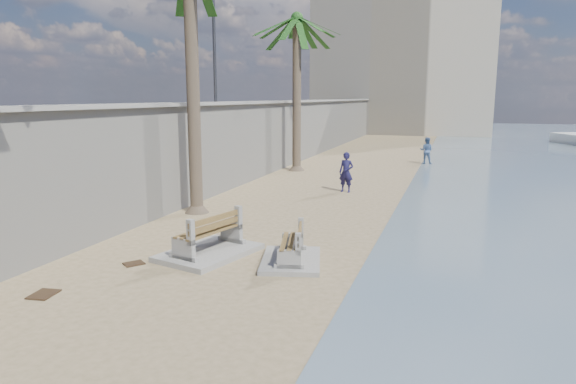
# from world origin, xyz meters

# --- Properties ---
(ground_plane) EXTENTS (140.00, 140.00, 0.00)m
(ground_plane) POSITION_xyz_m (0.00, 0.00, 0.00)
(ground_plane) COLOR #937D5A
(seawall) EXTENTS (0.45, 70.00, 3.50)m
(seawall) POSITION_xyz_m (-5.20, 20.00, 1.75)
(seawall) COLOR gray
(seawall) RESTS_ON ground_plane
(wall_cap) EXTENTS (0.80, 70.00, 0.12)m
(wall_cap) POSITION_xyz_m (-5.20, 20.00, 3.55)
(wall_cap) COLOR gray
(wall_cap) RESTS_ON seawall
(end_building) EXTENTS (18.00, 12.00, 14.00)m
(end_building) POSITION_xyz_m (-2.00, 52.00, 7.00)
(end_building) COLOR #B7AA93
(end_building) RESTS_ON ground_plane
(bench_near) EXTENTS (2.17, 2.72, 1.00)m
(bench_near) POSITION_xyz_m (-1.71, 4.52, 0.44)
(bench_near) COLOR gray
(bench_near) RESTS_ON ground_plane
(bench_far) EXTENTS (1.78, 2.23, 0.82)m
(bench_far) POSITION_xyz_m (0.36, 4.61, 0.36)
(bench_far) COLOR gray
(bench_far) RESTS_ON ground_plane
(palm_back) EXTENTS (5.00, 5.00, 8.56)m
(palm_back) POSITION_xyz_m (-4.04, 19.17, 7.54)
(palm_back) COLOR brown
(palm_back) RESTS_ON ground_plane
(streetlight) EXTENTS (0.28, 0.28, 5.12)m
(streetlight) POSITION_xyz_m (-5.10, 12.00, 6.64)
(streetlight) COLOR #2D2D33
(streetlight) RESTS_ON wall_cap
(person_a) EXTENTS (0.73, 0.55, 1.86)m
(person_a) POSITION_xyz_m (-0.30, 13.89, 0.93)
(person_a) COLOR #18163D
(person_a) RESTS_ON ground_plane
(person_b) EXTENTS (0.86, 0.69, 1.69)m
(person_b) POSITION_xyz_m (2.23, 24.19, 0.85)
(person_b) COLOR #456190
(person_b) RESTS_ON ground_plane
(debris_b) EXTENTS (0.50, 0.59, 0.03)m
(debris_b) POSITION_xyz_m (-3.60, 1.20, 0.01)
(debris_b) COLOR #382616
(debris_b) RESTS_ON ground_plane
(debris_d) EXTENTS (0.54, 0.56, 0.03)m
(debris_d) POSITION_xyz_m (-3.04, 3.36, 0.01)
(debris_d) COLOR #382616
(debris_d) RESTS_ON ground_plane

